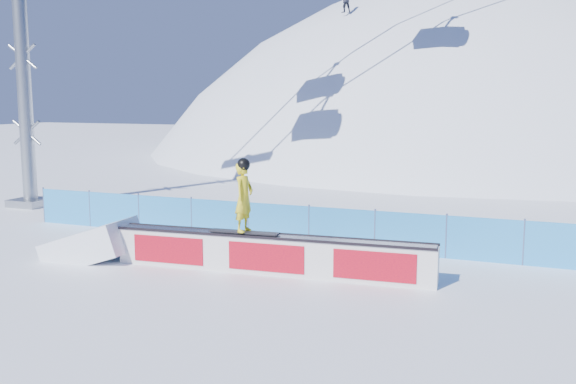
% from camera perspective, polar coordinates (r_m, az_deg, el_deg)
% --- Properties ---
extents(ground, '(160.00, 160.00, 0.00)m').
position_cam_1_polar(ground, '(14.79, -0.49, -8.83)').
color(ground, white).
rests_on(ground, ground).
extents(snow_hill, '(64.00, 64.00, 64.00)m').
position_cam_1_polar(snow_hill, '(59.68, 15.54, -14.00)').
color(snow_hill, white).
rests_on(snow_hill, ground).
extents(safety_fence, '(22.05, 0.05, 1.30)m').
position_cam_1_polar(safety_fence, '(18.75, 4.75, -3.27)').
color(safety_fence, '#278AD8').
rests_on(safety_fence, ground).
extents(rail_box, '(8.31, 1.19, 0.99)m').
position_cam_1_polar(rail_box, '(16.15, -1.66, -5.54)').
color(rail_box, silver).
rests_on(rail_box, ground).
extents(snow_ramp, '(2.60, 1.74, 1.56)m').
position_cam_1_polar(snow_ramp, '(18.59, -16.98, -5.61)').
color(snow_ramp, white).
rests_on(snow_ramp, ground).
extents(snowboarder, '(1.83, 0.67, 1.90)m').
position_cam_1_polar(snowboarder, '(16.10, -3.94, -0.39)').
color(snowboarder, black).
rests_on(snowboarder, rail_box).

